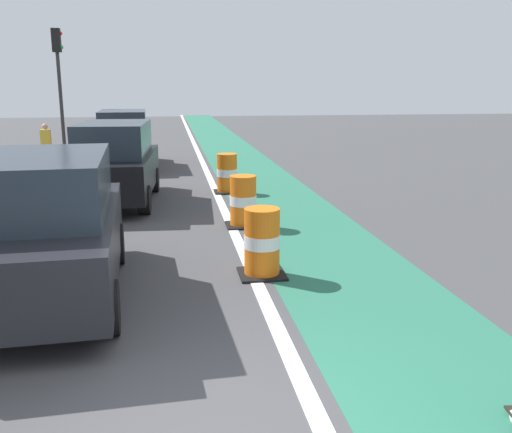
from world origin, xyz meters
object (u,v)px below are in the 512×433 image
at_px(traffic_barrel_mid, 243,202).
at_px(traffic_barrel_back, 227,174).
at_px(parked_suv_nearest, 48,227).
at_px(pedestrian_crossing, 46,145).
at_px(traffic_barrel_front, 262,243).
at_px(parked_suv_third, 124,138).
at_px(parked_suv_second, 115,163).
at_px(traffic_light_corner, 59,70).

relative_size(traffic_barrel_mid, traffic_barrel_back, 1.00).
distance_m(traffic_barrel_mid, traffic_barrel_back, 3.88).
height_order(parked_suv_nearest, traffic_barrel_back, parked_suv_nearest).
distance_m(traffic_barrel_back, pedestrian_crossing, 8.10).
height_order(traffic_barrel_front, traffic_barrel_mid, same).
distance_m(parked_suv_third, traffic_barrel_mid, 10.09).
bearing_deg(parked_suv_third, traffic_barrel_front, -76.63).
bearing_deg(parked_suv_second, traffic_light_corner, 106.99).
height_order(traffic_barrel_back, traffic_light_corner, traffic_light_corner).
xyz_separation_m(parked_suv_third, traffic_barrel_back, (3.22, -5.69, -0.50)).
relative_size(parked_suv_nearest, traffic_barrel_back, 4.31).
xyz_separation_m(traffic_barrel_front, traffic_light_corner, (-5.63, 15.52, 2.97)).
distance_m(parked_suv_second, traffic_barrel_mid, 4.14).
bearing_deg(traffic_barrel_mid, traffic_barrel_back, 89.16).
bearing_deg(pedestrian_crossing, parked_suv_third, 3.81).
xyz_separation_m(parked_suv_third, traffic_light_corner, (-2.59, 2.74, 2.47)).
bearing_deg(pedestrian_crossing, traffic_barrel_mid, -58.03).
relative_size(parked_suv_third, traffic_barrel_mid, 4.27).
relative_size(traffic_barrel_back, traffic_light_corner, 0.21).
xyz_separation_m(parked_suv_nearest, traffic_barrel_back, (3.27, 7.56, -0.50)).
distance_m(parked_suv_third, traffic_light_corner, 4.51).
bearing_deg(pedestrian_crossing, traffic_barrel_back, -42.98).
bearing_deg(parked_suv_third, pedestrian_crossing, -176.19).
height_order(parked_suv_nearest, traffic_barrel_front, parked_suv_nearest).
height_order(parked_suv_third, pedestrian_crossing, parked_suv_third).
relative_size(parked_suv_second, traffic_light_corner, 0.92).
bearing_deg(parked_suv_second, parked_suv_nearest, -92.89).
bearing_deg(traffic_barrel_mid, parked_suv_third, 108.27).
bearing_deg(traffic_light_corner, traffic_barrel_mid, -64.97).
height_order(parked_suv_second, parked_suv_third, same).
height_order(parked_suv_second, traffic_light_corner, traffic_light_corner).
bearing_deg(parked_suv_nearest, pedestrian_crossing, 101.44).
distance_m(parked_suv_nearest, traffic_barrel_back, 8.26).
distance_m(parked_suv_nearest, traffic_barrel_mid, 4.92).
bearing_deg(traffic_barrel_back, parked_suv_nearest, -113.39).
distance_m(traffic_light_corner, pedestrian_crossing, 3.94).
distance_m(traffic_barrel_front, traffic_light_corner, 16.78).
height_order(parked_suv_nearest, traffic_light_corner, traffic_light_corner).
height_order(parked_suv_nearest, parked_suv_third, same).
relative_size(parked_suv_third, traffic_barrel_back, 4.27).
bearing_deg(parked_suv_second, traffic_barrel_front, -65.79).
bearing_deg(traffic_light_corner, parked_suv_second, -73.01).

